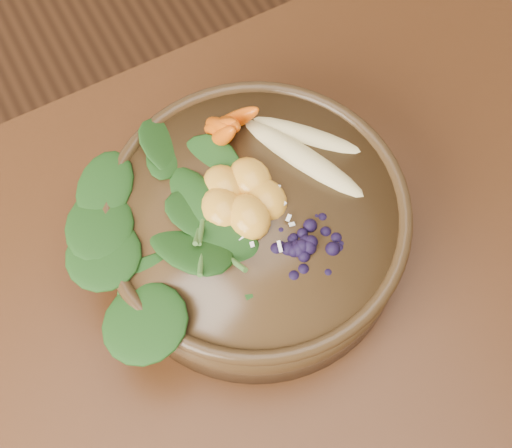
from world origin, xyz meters
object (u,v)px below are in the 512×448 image
(dining_table, at_px, (332,361))
(banana_halves, at_px, (305,139))
(stoneware_bowl, at_px, (256,228))
(carrot_cluster, at_px, (223,106))
(mandarin_cluster, at_px, (242,190))
(blueberry_pile, at_px, (312,235))
(kale_heap, at_px, (173,199))

(dining_table, xyz_separation_m, banana_halves, (0.06, 0.19, 0.20))
(dining_table, xyz_separation_m, stoneware_bowl, (-0.03, 0.15, 0.14))
(carrot_cluster, bearing_deg, banana_halves, -66.94)
(dining_table, relative_size, banana_halves, 8.70)
(banana_halves, bearing_deg, carrot_cluster, 113.06)
(mandarin_cluster, xyz_separation_m, blueberry_pile, (0.04, -0.08, 0.00))
(carrot_cluster, bearing_deg, dining_table, -112.49)
(dining_table, height_order, kale_heap, kale_heap)
(banana_halves, xyz_separation_m, mandarin_cluster, (-0.09, -0.02, 0.00))
(kale_heap, relative_size, blueberry_pile, 1.42)
(stoneware_bowl, height_order, kale_heap, kale_heap)
(mandarin_cluster, bearing_deg, dining_table, -78.93)
(dining_table, bearing_deg, mandarin_cluster, 101.07)
(kale_heap, bearing_deg, banana_halves, 0.99)
(mandarin_cluster, distance_m, blueberry_pile, 0.09)
(dining_table, relative_size, carrot_cluster, 17.40)
(dining_table, distance_m, kale_heap, 0.30)
(stoneware_bowl, height_order, blueberry_pile, blueberry_pile)
(dining_table, xyz_separation_m, carrot_cluster, (-0.01, 0.25, 0.23))
(kale_heap, relative_size, banana_halves, 1.19)
(kale_heap, height_order, blueberry_pile, kale_heap)
(dining_table, height_order, carrot_cluster, carrot_cluster)
(dining_table, bearing_deg, kale_heap, 118.36)
(dining_table, bearing_deg, carrot_cluster, 92.05)
(dining_table, distance_m, carrot_cluster, 0.34)
(carrot_cluster, xyz_separation_m, mandarin_cluster, (-0.02, -0.09, -0.03))
(kale_heap, bearing_deg, carrot_cluster, 35.05)
(stoneware_bowl, relative_size, mandarin_cluster, 3.15)
(stoneware_bowl, bearing_deg, dining_table, -79.92)
(stoneware_bowl, height_order, mandarin_cluster, mandarin_cluster)
(mandarin_cluster, height_order, blueberry_pile, blueberry_pile)
(carrot_cluster, height_order, blueberry_pile, carrot_cluster)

